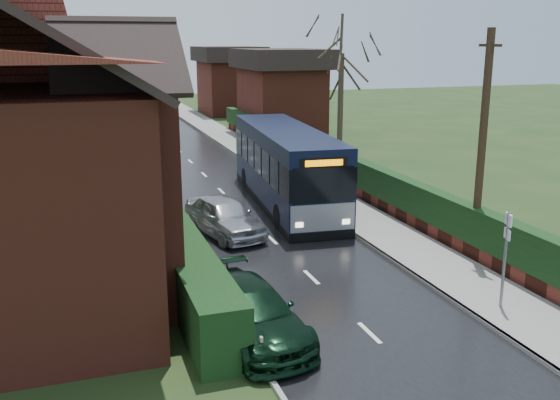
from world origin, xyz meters
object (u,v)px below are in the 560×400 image
object	(u,v)px
car_green	(250,312)
car_silver	(224,216)
telegraph_pole	(482,147)
bus	(286,167)
bus_stop_sign	(506,247)

from	to	relation	value
car_green	car_silver	bearing A→B (deg)	73.59
car_silver	telegraph_pole	xyz separation A→B (m)	(7.30, -5.29, 3.08)
bus	bus_stop_sign	bearing A→B (deg)	-76.70
car_green	bus_stop_sign	xyz separation A→B (m)	(6.90, -0.67, 1.16)
bus_stop_sign	telegraph_pole	world-z (taller)	telegraph_pole
car_silver	car_green	world-z (taller)	car_silver
bus	car_silver	bearing A→B (deg)	-130.86
car_silver	car_green	bearing A→B (deg)	-112.53
car_silver	bus	bearing A→B (deg)	30.93
telegraph_pole	bus	bearing A→B (deg)	108.45
car_silver	bus_stop_sign	distance (m)	10.65
car_green	telegraph_pole	xyz separation A→B (m)	(8.70, 3.09, 3.14)
bus	telegraph_pole	world-z (taller)	telegraph_pole
bus	bus_stop_sign	distance (m)	12.75
bus	telegraph_pole	size ratio (longest dim) A/B	1.51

